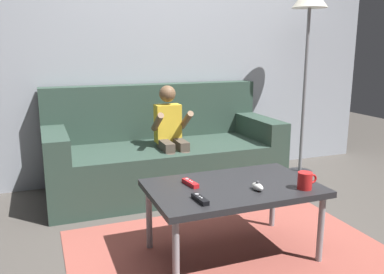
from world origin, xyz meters
The scene contains 11 objects.
ground_plane centered at (0.00, 0.00, 0.00)m, with size 8.84×8.84×0.00m, color #4C4742.
wall_back centered at (0.00, 1.59, 1.25)m, with size 4.42×0.05×2.50m, color #999EA8.
couch centered at (-0.09, 1.21, 0.30)m, with size 1.91×0.80×0.88m.
person_seated_on_couch centered at (-0.08, 1.03, 0.52)m, with size 0.29×0.35×0.90m.
coffee_table centered at (-0.05, -0.03, 0.39)m, with size 0.96×0.60×0.43m.
area_rug centered at (-0.05, -0.03, 0.00)m, with size 1.86×1.34×0.01m, color #9E4C42.
game_remote_red_near_edge centered at (-0.28, 0.06, 0.44)m, with size 0.06×0.14×0.03m.
nunchuk_white centered at (0.04, -0.15, 0.45)m, with size 0.05×0.09×0.05m.
game_remote_black_far_corner centered at (-0.32, -0.19, 0.44)m, with size 0.05×0.14×0.03m.
coffee_mug centered at (0.29, -0.23, 0.48)m, with size 0.12×0.08×0.09m.
floor_lamp centered at (1.27, 1.15, 1.50)m, with size 0.32×0.32×1.74m.
Camera 1 is at (-1.06, -1.99, 1.20)m, focal length 37.96 mm.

